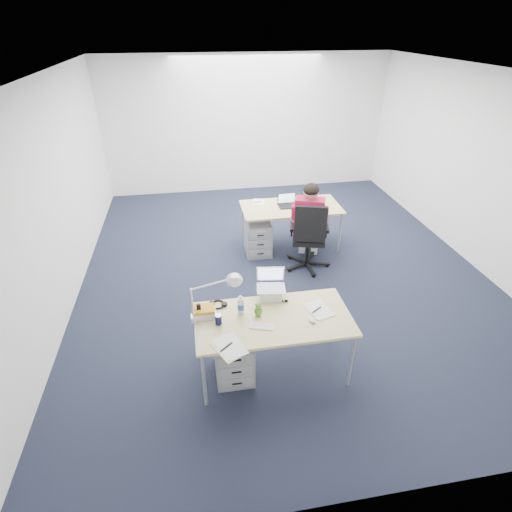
# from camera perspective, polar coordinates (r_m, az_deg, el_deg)

# --- Properties ---
(floor) EXTENTS (7.00, 7.00, 0.00)m
(floor) POSITION_cam_1_polar(r_m,az_deg,el_deg) (6.24, 3.74, -1.81)
(floor) COLOR black
(floor) RESTS_ON ground
(room) EXTENTS (6.02, 7.02, 2.80)m
(room) POSITION_cam_1_polar(r_m,az_deg,el_deg) (5.51, 4.35, 13.37)
(room) COLOR silver
(room) RESTS_ON ground
(desk_near) EXTENTS (1.60, 0.80, 0.73)m
(desk_near) POSITION_cam_1_polar(r_m,az_deg,el_deg) (4.15, 2.48, -9.35)
(desk_near) COLOR tan
(desk_near) RESTS_ON ground
(desk_far) EXTENTS (1.60, 0.80, 0.73)m
(desk_far) POSITION_cam_1_polar(r_m,az_deg,el_deg) (6.57, 5.01, 6.69)
(desk_far) COLOR tan
(desk_far) RESTS_ON ground
(office_chair) EXTENTS (0.86, 0.86, 1.11)m
(office_chair) POSITION_cam_1_polar(r_m,az_deg,el_deg) (6.16, 7.39, 0.96)
(office_chair) COLOR black
(office_chair) RESTS_ON ground
(seated_person) EXTENTS (0.60, 0.82, 1.35)m
(seated_person) POSITION_cam_1_polar(r_m,az_deg,el_deg) (6.16, 7.62, 4.72)
(seated_person) COLOR #AB183B
(seated_person) RESTS_ON ground
(drawer_pedestal_near) EXTENTS (0.40, 0.50, 0.55)m
(drawer_pedestal_near) POSITION_cam_1_polar(r_m,az_deg,el_deg) (4.39, -3.24, -13.87)
(drawer_pedestal_near) COLOR #989C9D
(drawer_pedestal_near) RESTS_ON ground
(drawer_pedestal_far) EXTENTS (0.40, 0.50, 0.55)m
(drawer_pedestal_far) POSITION_cam_1_polar(r_m,az_deg,el_deg) (6.53, 0.25, 2.67)
(drawer_pedestal_far) COLOR #989C9D
(drawer_pedestal_far) RESTS_ON ground
(silver_laptop) EXTENTS (0.33, 0.28, 0.32)m
(silver_laptop) POSITION_cam_1_polar(r_m,az_deg,el_deg) (4.30, 2.15, -4.20)
(silver_laptop) COLOR silver
(silver_laptop) RESTS_ON desk_near
(wireless_keyboard) EXTENTS (0.26, 0.17, 0.01)m
(wireless_keyboard) POSITION_cam_1_polar(r_m,az_deg,el_deg) (4.01, 0.81, -9.99)
(wireless_keyboard) COLOR white
(wireless_keyboard) RESTS_ON desk_near
(computer_mouse) EXTENTS (0.08, 0.11, 0.03)m
(computer_mouse) POSITION_cam_1_polar(r_m,az_deg,el_deg) (4.11, 8.01, -9.03)
(computer_mouse) COLOR white
(computer_mouse) RESTS_ON desk_near
(headphones) EXTENTS (0.23, 0.20, 0.03)m
(headphones) POSITION_cam_1_polar(r_m,az_deg,el_deg) (4.29, -5.46, -6.84)
(headphones) COLOR black
(headphones) RESTS_ON desk_near
(can_koozie) EXTENTS (0.09, 0.09, 0.11)m
(can_koozie) POSITION_cam_1_polar(r_m,az_deg,el_deg) (4.03, -5.40, -8.98)
(can_koozie) COLOR #13133C
(can_koozie) RESTS_ON desk_near
(water_bottle) EXTENTS (0.09, 0.09, 0.22)m
(water_bottle) POSITION_cam_1_polar(r_m,az_deg,el_deg) (4.11, -2.20, -6.96)
(water_bottle) COLOR silver
(water_bottle) RESTS_ON desk_near
(bear_figurine) EXTENTS (0.09, 0.07, 0.16)m
(bear_figurine) POSITION_cam_1_polar(r_m,az_deg,el_deg) (4.10, 0.33, -7.65)
(bear_figurine) COLOR #367820
(bear_figurine) RESTS_ON desk_near
(book_stack) EXTENTS (0.25, 0.20, 0.10)m
(book_stack) POSITION_cam_1_polar(r_m,az_deg,el_deg) (4.15, -7.33, -7.93)
(book_stack) COLOR silver
(book_stack) RESTS_ON desk_near
(cordless_phone) EXTENTS (0.04, 0.03, 0.16)m
(cordless_phone) POSITION_cam_1_polar(r_m,az_deg,el_deg) (4.12, -8.15, -7.72)
(cordless_phone) COLOR black
(cordless_phone) RESTS_ON desk_near
(papers_left) EXTENTS (0.34, 0.40, 0.01)m
(papers_left) POSITION_cam_1_polar(r_m,az_deg,el_deg) (3.80, -3.93, -12.91)
(papers_left) COLOR #F9DD90
(papers_left) RESTS_ON desk_near
(papers_right) EXTENTS (0.29, 0.35, 0.01)m
(papers_right) POSITION_cam_1_polar(r_m,az_deg,el_deg) (4.26, 8.90, -7.67)
(papers_right) COLOR #F9DD90
(papers_right) RESTS_ON desk_near
(sunglasses) EXTENTS (0.10, 0.06, 0.02)m
(sunglasses) POSITION_cam_1_polar(r_m,az_deg,el_deg) (4.33, 4.00, -6.46)
(sunglasses) COLOR black
(sunglasses) RESTS_ON desk_near
(desk_lamp) EXTENTS (0.50, 0.27, 0.54)m
(desk_lamp) POSITION_cam_1_polar(r_m,az_deg,el_deg) (3.96, -6.80, -5.95)
(desk_lamp) COLOR silver
(desk_lamp) RESTS_ON desk_near
(dark_laptop) EXTENTS (0.31, 0.30, 0.22)m
(dark_laptop) POSITION_cam_1_polar(r_m,az_deg,el_deg) (6.50, 4.62, 7.93)
(dark_laptop) COLOR black
(dark_laptop) RESTS_ON desk_far
(far_cup) EXTENTS (0.08, 0.08, 0.10)m
(far_cup) POSITION_cam_1_polar(r_m,az_deg,el_deg) (6.75, 7.82, 8.07)
(far_cup) COLOR white
(far_cup) RESTS_ON desk_far
(far_papers) EXTENTS (0.24, 0.30, 0.01)m
(far_papers) POSITION_cam_1_polar(r_m,az_deg,el_deg) (6.67, 0.36, 7.65)
(far_papers) COLOR white
(far_papers) RESTS_ON desk_far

